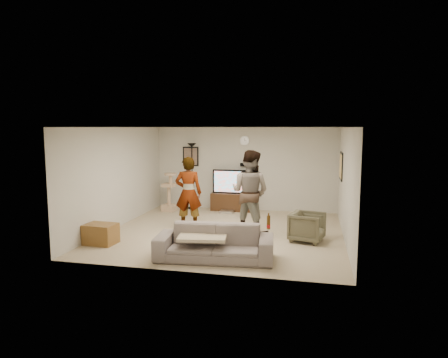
% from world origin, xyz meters
% --- Properties ---
extents(floor, '(5.50, 5.50, 0.02)m').
position_xyz_m(floor, '(0.00, 0.00, -0.01)').
color(floor, tan).
rests_on(floor, ground).
extents(ceiling, '(5.50, 5.50, 0.02)m').
position_xyz_m(ceiling, '(0.00, 0.00, 2.51)').
color(ceiling, white).
rests_on(ceiling, wall_back).
extents(wall_back, '(5.50, 0.04, 2.50)m').
position_xyz_m(wall_back, '(0.00, 2.75, 1.25)').
color(wall_back, beige).
rests_on(wall_back, floor).
extents(wall_front, '(5.50, 0.04, 2.50)m').
position_xyz_m(wall_front, '(0.00, -2.75, 1.25)').
color(wall_front, beige).
rests_on(wall_front, floor).
extents(wall_left, '(0.04, 5.50, 2.50)m').
position_xyz_m(wall_left, '(-2.75, 0.00, 1.25)').
color(wall_left, beige).
rests_on(wall_left, floor).
extents(wall_right, '(0.04, 5.50, 2.50)m').
position_xyz_m(wall_right, '(2.75, 0.00, 1.25)').
color(wall_right, beige).
rests_on(wall_right, floor).
extents(wall_clock, '(0.26, 0.04, 0.26)m').
position_xyz_m(wall_clock, '(0.00, 2.72, 2.10)').
color(wall_clock, white).
rests_on(wall_clock, wall_back).
extents(wall_speaker, '(0.25, 0.10, 0.10)m').
position_xyz_m(wall_speaker, '(0.00, 2.69, 1.38)').
color(wall_speaker, black).
rests_on(wall_speaker, wall_back).
extents(picture_back, '(0.42, 0.03, 0.52)m').
position_xyz_m(picture_back, '(-1.70, 2.73, 1.60)').
color(picture_back, '#705A4D').
rests_on(picture_back, wall_back).
extents(picture_right, '(0.03, 0.78, 0.62)m').
position_xyz_m(picture_right, '(2.73, 1.60, 1.50)').
color(picture_right, '#F9BF75').
rests_on(picture_right, wall_right).
extents(tv_stand, '(1.27, 0.45, 0.53)m').
position_xyz_m(tv_stand, '(-0.33, 2.50, 0.26)').
color(tv_stand, '#341F10').
rests_on(tv_stand, floor).
extents(console_box, '(0.40, 0.30, 0.07)m').
position_xyz_m(console_box, '(-0.42, 2.11, 0.04)').
color(console_box, '#BDBDBD').
rests_on(console_box, floor).
extents(tv, '(1.20, 0.08, 0.71)m').
position_xyz_m(tv, '(-0.33, 2.50, 0.88)').
color(tv, black).
rests_on(tv, tv_stand).
extents(tv_screen, '(1.10, 0.01, 0.62)m').
position_xyz_m(tv_screen, '(-0.33, 2.46, 0.88)').
color(tv_screen, '#10B0D7').
rests_on(tv_screen, tv).
extents(floor_lamp, '(0.32, 0.32, 2.02)m').
position_xyz_m(floor_lamp, '(-1.60, 2.55, 1.01)').
color(floor_lamp, black).
rests_on(floor_lamp, floor).
extents(cat_tree, '(0.41, 0.41, 1.16)m').
position_xyz_m(cat_tree, '(-2.17, 2.01, 0.58)').
color(cat_tree, tan).
rests_on(cat_tree, floor).
extents(person_left, '(0.72, 0.53, 1.79)m').
position_xyz_m(person_left, '(-0.95, 0.14, 0.90)').
color(person_left, '#AFAEBD').
rests_on(person_left, floor).
extents(person_right, '(1.14, 1.01, 1.97)m').
position_xyz_m(person_right, '(0.59, 0.06, 0.99)').
color(person_right, '#435DA5').
rests_on(person_right, floor).
extents(sofa, '(2.29, 1.08, 0.65)m').
position_xyz_m(sofa, '(0.24, -2.00, 0.32)').
color(sofa, slate).
rests_on(sofa, floor).
extents(throw_blanket, '(0.99, 0.82, 0.06)m').
position_xyz_m(throw_blanket, '(0.01, -2.00, 0.44)').
color(throw_blanket, beige).
rests_on(throw_blanket, sofa).
extents(beer_bottle, '(0.06, 0.06, 0.25)m').
position_xyz_m(beer_bottle, '(1.26, -2.00, 0.77)').
color(beer_bottle, '#55320A').
rests_on(beer_bottle, sofa).
extents(armchair, '(0.85, 0.84, 0.65)m').
position_xyz_m(armchair, '(1.94, -0.36, 0.32)').
color(armchair, '#4F4C38').
rests_on(armchair, floor).
extents(side_table, '(0.68, 0.53, 0.43)m').
position_xyz_m(side_table, '(-2.40, -1.54, 0.22)').
color(side_table, brown).
rests_on(side_table, floor).
extents(toy_ball, '(0.07, 0.07, 0.07)m').
position_xyz_m(toy_ball, '(-0.98, -0.48, 0.04)').
color(toy_ball, '#0D7181').
rests_on(toy_ball, floor).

